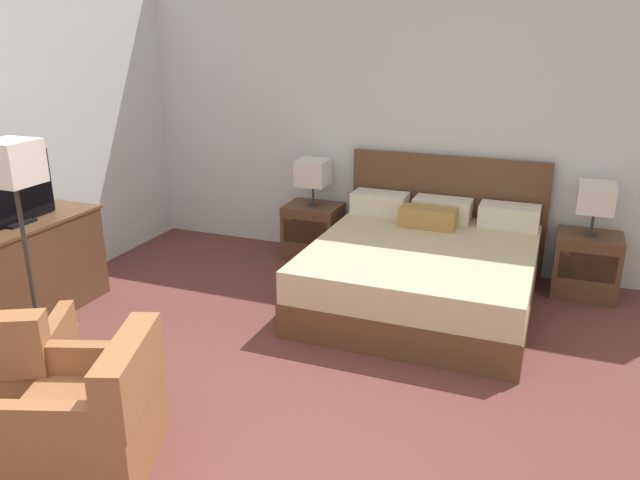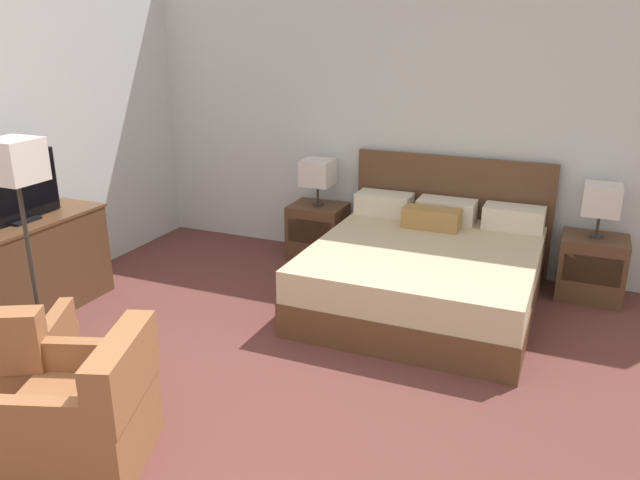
% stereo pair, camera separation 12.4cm
% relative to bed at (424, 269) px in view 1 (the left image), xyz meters
% --- Properties ---
extents(wall_back, '(6.31, 0.06, 2.89)m').
position_rel_bed_xyz_m(wall_back, '(-0.63, 1.00, 1.14)').
color(wall_back, silver).
rests_on(wall_back, ground).
extents(bed, '(1.86, 1.98, 1.11)m').
position_rel_bed_xyz_m(bed, '(0.00, 0.00, 0.00)').
color(bed, brown).
rests_on(bed, ground).
extents(nightstand_left, '(0.54, 0.44, 0.55)m').
position_rel_bed_xyz_m(nightstand_left, '(-1.29, 0.69, -0.03)').
color(nightstand_left, brown).
rests_on(nightstand_left, ground).
extents(nightstand_right, '(0.54, 0.44, 0.55)m').
position_rel_bed_xyz_m(nightstand_right, '(1.29, 0.69, -0.03)').
color(nightstand_right, brown).
rests_on(nightstand_right, ground).
extents(table_lamp_left, '(0.30, 0.30, 0.46)m').
position_rel_bed_xyz_m(table_lamp_left, '(-1.29, 0.69, 0.58)').
color(table_lamp_left, '#332D28').
rests_on(table_lamp_left, nightstand_left).
extents(table_lamp_right, '(0.30, 0.30, 0.46)m').
position_rel_bed_xyz_m(table_lamp_right, '(1.29, 0.69, 0.58)').
color(table_lamp_right, '#332D28').
rests_on(table_lamp_right, nightstand_right).
extents(dresser, '(0.51, 1.43, 0.80)m').
position_rel_bed_xyz_m(dresser, '(-2.91, -1.49, 0.11)').
color(dresser, brown).
rests_on(dresser, ground).
extents(tv, '(0.18, 0.78, 0.53)m').
position_rel_bed_xyz_m(tv, '(-2.90, -1.46, 0.75)').
color(tv, black).
rests_on(tv, dresser).
extents(armchair_by_window, '(0.92, 0.93, 0.76)m').
position_rel_bed_xyz_m(armchair_by_window, '(-1.99, -2.52, -0.02)').
color(armchair_by_window, '#935B38').
rests_on(armchair_by_window, ground).
extents(armchair_companion, '(0.88, 0.87, 0.76)m').
position_rel_bed_xyz_m(armchair_companion, '(-1.17, -2.73, -0.02)').
color(armchair_companion, '#935B38').
rests_on(armchair_companion, ground).
extents(floor_lamp, '(0.31, 0.31, 1.56)m').
position_rel_bed_xyz_m(floor_lamp, '(-2.38, -1.89, 0.99)').
color(floor_lamp, '#332D28').
rests_on(floor_lamp, ground).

